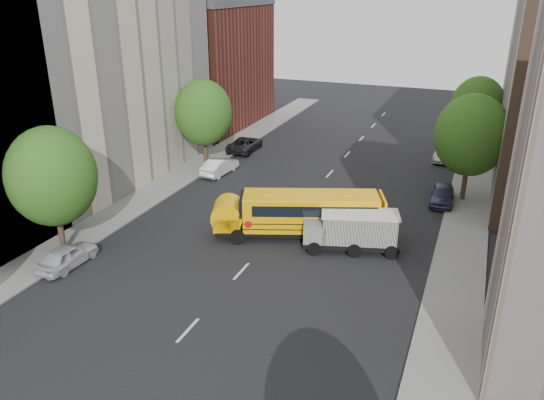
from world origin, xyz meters
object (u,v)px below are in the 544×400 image
Objects in this scene: street_tree_1 at (52,177)px; safari_truck at (352,230)px; parked_car_0 at (67,256)px; parked_car_1 at (220,166)px; parked_car_4 at (442,195)px; parked_car_5 at (445,152)px; parked_car_2 at (245,144)px; street_tree_5 at (477,107)px; school_bus at (298,212)px; street_tree_2 at (203,113)px; street_tree_4 at (471,135)px.

street_tree_1 is 1.29× the size of safari_truck.
parked_car_1 is (0.80, 17.65, 0.02)m from parked_car_0.
parked_car_5 reaches higher than parked_car_4.
parked_car_1 is at bearing 178.98° from parked_car_4.
parked_car_0 is 24.63m from parked_car_2.
street_tree_5 is 5.08m from parked_car_5.
parked_car_1 is (-10.25, 8.92, -0.98)m from school_bus.
street_tree_5 reaches higher than parked_car_4.
street_tree_2 is 19.70m from parked_car_0.
parked_car_4 is (19.20, -6.63, -0.00)m from parked_car_2.
school_bus reaches higher than parked_car_2.
school_bus is 13.62m from parked_car_1.
parked_car_2 is at bearing -163.06° from parked_car_5.
parked_car_2 is at bearing 104.13° from school_bus.
parked_car_0 is (-20.60, -31.20, -4.03)m from street_tree_5.
parked_car_2 is at bearing 86.58° from street_tree_1.
parked_car_2 is 18.90m from parked_car_5.
parked_car_1 is at bearing 94.19° from parked_car_2.
parked_car_0 is at bearing -85.83° from street_tree_2.
safari_truck is (16.14, 7.02, -3.64)m from street_tree_1.
street_tree_5 is at bearing -141.34° from parked_car_1.
safari_truck is (-5.86, -22.98, -3.39)m from street_tree_5.
parked_car_1 is 20.91m from parked_car_5.
street_tree_2 is at bearing 129.56° from safari_truck.
street_tree_4 is at bearing 39.29° from street_tree_1.
street_tree_2 is 19.84m from safari_truck.
street_tree_5 is at bearing 49.62° from parked_car_5.
street_tree_5 is 13.87m from parked_car_4.
parked_car_5 is (-2.20, 9.73, -4.36)m from street_tree_4.
street_tree_5 reaches higher than parked_car_1.
street_tree_2 reaches higher than parked_car_1.
parked_car_1 is 1.04× the size of parked_car_4.
safari_truck is at bearing -149.61° from parked_car_0.
parked_car_2 is (1.40, 23.43, -4.26)m from street_tree_1.
safari_truck is 16.84m from parked_car_1.
street_tree_5 reaches higher than school_bus.
street_tree_1 reaches higher than school_bus.
parked_car_5 is at bearing -121.20° from parked_car_0.
street_tree_4 is 2.00× the size of parked_car_4.
parked_car_0 is (-11.05, -8.73, -1.00)m from school_bus.
parked_car_1 is at bearing -145.61° from street_tree_5.
parked_car_4 reaches higher than parked_car_0.
parked_car_4 is at bearing 158.60° from parked_car_2.
parked_car_1 reaches higher than parked_car_0.
street_tree_4 is at bearing 26.96° from school_bus.
street_tree_1 reaches higher than parked_car_2.
parked_car_1 is 0.85× the size of parked_car_2.
parked_car_2 is (-20.60, -6.57, -4.01)m from street_tree_5.
parked_car_0 is (1.40, -19.20, -4.15)m from street_tree_2.
parked_car_2 is (1.40, 5.43, -4.14)m from street_tree_2.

